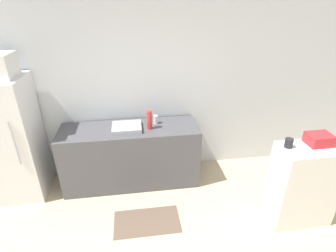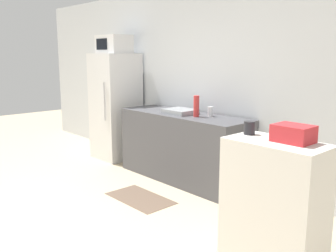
{
  "view_description": "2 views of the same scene",
  "coord_description": "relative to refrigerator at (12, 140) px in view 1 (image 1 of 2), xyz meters",
  "views": [
    {
      "loc": [
        0.23,
        -0.97,
        2.57
      ],
      "look_at": [
        0.62,
        1.74,
        1.18
      ],
      "focal_mm": 28.0,
      "sensor_mm": 36.0,
      "label": 1
    },
    {
      "loc": [
        3.6,
        -1.12,
        1.67
      ],
      "look_at": [
        0.58,
        1.63,
        0.88
      ],
      "focal_mm": 40.0,
      "sensor_mm": 36.0,
      "label": 2
    }
  ],
  "objects": [
    {
      "name": "wall_back",
      "position": [
        1.38,
        0.38,
        0.46
      ],
      "size": [
        8.0,
        0.06,
        2.6
      ],
      "primitive_type": "cube",
      "color": "silver",
      "rests_on": "ground_plane"
    },
    {
      "name": "refrigerator",
      "position": [
        0.0,
        0.0,
        0.0
      ],
      "size": [
        0.65,
        0.64,
        1.68
      ],
      "color": "silver",
      "rests_on": "ground_plane"
    },
    {
      "name": "counter",
      "position": [
        1.54,
        0.02,
        -0.39
      ],
      "size": [
        1.93,
        0.61,
        0.9
      ],
      "primitive_type": "cube",
      "color": "#4C4C51",
      "rests_on": "ground_plane"
    },
    {
      "name": "sink_basin",
      "position": [
        1.5,
        -0.01,
        0.09
      ],
      "size": [
        0.4,
        0.34,
        0.06
      ],
      "primitive_type": "cube",
      "color": "#9EA3A8",
      "rests_on": "counter"
    },
    {
      "name": "bottle_tall",
      "position": [
        1.82,
        -0.03,
        0.19
      ],
      "size": [
        0.07,
        0.07,
        0.27
      ],
      "primitive_type": "cylinder",
      "color": "red",
      "rests_on": "counter"
    },
    {
      "name": "bottle_short",
      "position": [
        1.92,
        0.12,
        0.12
      ],
      "size": [
        0.07,
        0.07,
        0.12
      ],
      "primitive_type": "cylinder",
      "color": "silver",
      "rests_on": "counter"
    },
    {
      "name": "shelf_cabinet",
      "position": [
        3.56,
        -1.02,
        -0.32
      ],
      "size": [
        0.73,
        0.4,
        1.04
      ],
      "primitive_type": "cube",
      "color": "white",
      "rests_on": "ground_plane"
    },
    {
      "name": "basket",
      "position": [
        3.65,
        -0.96,
        0.27
      ],
      "size": [
        0.27,
        0.21,
        0.13
      ],
      "primitive_type": "cube",
      "color": "red",
      "rests_on": "shelf_cabinet"
    },
    {
      "name": "jar",
      "position": [
        3.28,
        -0.97,
        0.26
      ],
      "size": [
        0.09,
        0.09,
        0.11
      ],
      "primitive_type": "cylinder",
      "color": "#232328",
      "rests_on": "shelf_cabinet"
    },
    {
      "name": "kitchen_rug",
      "position": [
        1.69,
        -0.84,
        -0.84
      ],
      "size": [
        0.82,
        0.46,
        0.01
      ],
      "primitive_type": "cube",
      "color": "brown",
      "rests_on": "ground_plane"
    }
  ]
}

